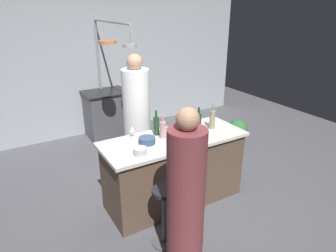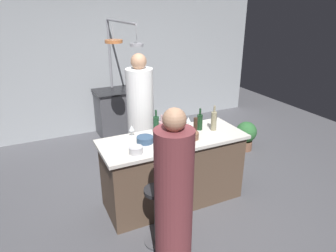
# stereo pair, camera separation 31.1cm
# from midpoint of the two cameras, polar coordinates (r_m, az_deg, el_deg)

# --- Properties ---
(ground_plane) EXTENTS (9.00, 9.00, 0.00)m
(ground_plane) POSITION_cam_midpoint_polar(r_m,az_deg,el_deg) (4.15, -1.12, -13.62)
(ground_plane) COLOR #4C4C51
(back_wall) EXTENTS (6.40, 0.16, 2.60)m
(back_wall) POSITION_cam_midpoint_polar(r_m,az_deg,el_deg) (6.13, -14.73, 10.79)
(back_wall) COLOR #9EA3A8
(back_wall) RESTS_ON ground_plane
(kitchen_island) EXTENTS (1.80, 0.72, 0.90)m
(kitchen_island) POSITION_cam_midpoint_polar(r_m,az_deg,el_deg) (3.91, -1.17, -8.22)
(kitchen_island) COLOR brown
(kitchen_island) RESTS_ON ground_plane
(stove_range) EXTENTS (0.80, 0.64, 0.89)m
(stove_range) POSITION_cam_midpoint_polar(r_m,az_deg,el_deg) (5.97, -12.84, 2.18)
(stove_range) COLOR #47474C
(stove_range) RESTS_ON ground_plane
(chef) EXTENTS (0.38, 0.38, 1.80)m
(chef) POSITION_cam_midpoint_polar(r_m,az_deg,el_deg) (4.41, -7.86, 0.75)
(chef) COLOR white
(chef) RESTS_ON ground_plane
(bar_stool_left) EXTENTS (0.28, 0.28, 0.68)m
(bar_stool_left) POSITION_cam_midpoint_polar(r_m,az_deg,el_deg) (3.30, -3.46, -16.27)
(bar_stool_left) COLOR #4C4C51
(bar_stool_left) RESTS_ON ground_plane
(guest_left) EXTENTS (0.35, 0.35, 1.65)m
(guest_left) POSITION_cam_midpoint_polar(r_m,az_deg,el_deg) (2.82, 0.10, -13.86)
(guest_left) COLOR brown
(guest_left) RESTS_ON ground_plane
(overhead_pot_rack) EXTENTS (0.58, 1.56, 2.17)m
(overhead_pot_rack) POSITION_cam_midpoint_polar(r_m,az_deg,el_deg) (5.21, -12.93, 12.75)
(overhead_pot_rack) COLOR gray
(overhead_pot_rack) RESTS_ON ground_plane
(potted_plant) EXTENTS (0.36, 0.36, 0.52)m
(potted_plant) POSITION_cam_midpoint_polar(r_m,az_deg,el_deg) (5.52, 11.35, -1.05)
(potted_plant) COLOR brown
(potted_plant) RESTS_ON ground_plane
(pepper_mill) EXTENTS (0.05, 0.05, 0.21)m
(pepper_mill) POSITION_cam_midpoint_polar(r_m,az_deg,el_deg) (3.81, 2.77, 0.19)
(pepper_mill) COLOR #382319
(pepper_mill) RESTS_ON kitchen_island
(wine_bottle_rose) EXTENTS (0.07, 0.07, 0.29)m
(wine_bottle_rose) POSITION_cam_midpoint_polar(r_m,az_deg,el_deg) (3.66, -3.43, -0.66)
(wine_bottle_rose) COLOR #B78C8E
(wine_bottle_rose) RESTS_ON kitchen_island
(wine_bottle_red) EXTENTS (0.07, 0.07, 0.29)m
(wine_bottle_red) POSITION_cam_midpoint_polar(r_m,az_deg,el_deg) (3.93, 3.50, 0.96)
(wine_bottle_red) COLOR #143319
(wine_bottle_red) RESTS_ON kitchen_island
(wine_bottle_dark) EXTENTS (0.07, 0.07, 0.31)m
(wine_bottle_dark) POSITION_cam_midpoint_polar(r_m,az_deg,el_deg) (3.46, -0.67, -1.86)
(wine_bottle_dark) COLOR black
(wine_bottle_dark) RESTS_ON kitchen_island
(wine_bottle_white) EXTENTS (0.07, 0.07, 0.33)m
(wine_bottle_white) POSITION_cam_midpoint_polar(r_m,az_deg,el_deg) (3.95, 6.07, 1.26)
(wine_bottle_white) COLOR gray
(wine_bottle_white) RESTS_ON kitchen_island
(wine_bottle_green) EXTENTS (0.07, 0.07, 0.32)m
(wine_bottle_green) POSITION_cam_midpoint_polar(r_m,az_deg,el_deg) (3.75, -4.58, 0.08)
(wine_bottle_green) COLOR #193D23
(wine_bottle_green) RESTS_ON kitchen_island
(wine_glass_by_chef) EXTENTS (0.07, 0.07, 0.15)m
(wine_glass_by_chef) POSITION_cam_midpoint_polar(r_m,az_deg,el_deg) (3.98, 1.33, 1.20)
(wine_glass_by_chef) COLOR silver
(wine_glass_by_chef) RESTS_ON kitchen_island
(wine_glass_near_right_guest) EXTENTS (0.07, 0.07, 0.15)m
(wine_glass_near_right_guest) POSITION_cam_midpoint_polar(r_m,az_deg,el_deg) (3.70, -9.15, -0.72)
(wine_glass_near_right_guest) COLOR silver
(wine_glass_near_right_guest) RESTS_ON kitchen_island
(wine_glass_near_left_guest) EXTENTS (0.07, 0.07, 0.15)m
(wine_glass_near_left_guest) POSITION_cam_midpoint_polar(r_m,az_deg,el_deg) (3.70, -0.78, -0.42)
(wine_glass_near_left_guest) COLOR silver
(wine_glass_near_left_guest) RESTS_ON kitchen_island
(mixing_bowl_steel) EXTENTS (0.15, 0.15, 0.08)m
(mixing_bowl_steel) POSITION_cam_midpoint_polar(r_m,az_deg,el_deg) (3.32, -7.92, -4.74)
(mixing_bowl_steel) COLOR #B7B7BC
(mixing_bowl_steel) RESTS_ON kitchen_island
(mixing_bowl_blue) EXTENTS (0.20, 0.20, 0.07)m
(mixing_bowl_blue) POSITION_cam_midpoint_polar(r_m,az_deg,el_deg) (3.56, -6.47, -2.75)
(mixing_bowl_blue) COLOR #334C6B
(mixing_bowl_blue) RESTS_ON kitchen_island
(mixing_bowl_wooden) EXTENTS (0.18, 0.18, 0.08)m
(mixing_bowl_wooden) POSITION_cam_midpoint_polar(r_m,az_deg,el_deg) (3.68, 2.14, -1.69)
(mixing_bowl_wooden) COLOR brown
(mixing_bowl_wooden) RESTS_ON kitchen_island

